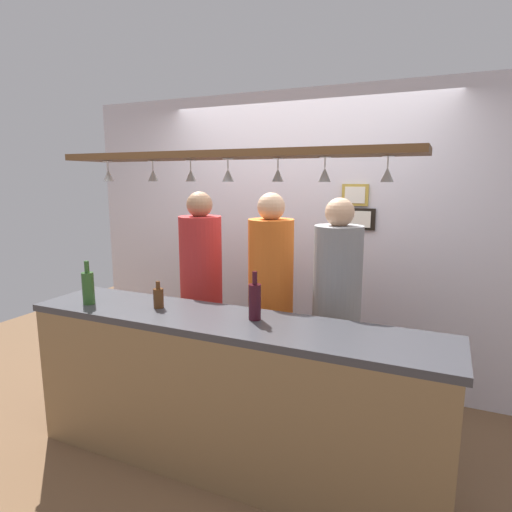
# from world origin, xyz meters

# --- Properties ---
(ground_plane) EXTENTS (8.00, 8.00, 0.00)m
(ground_plane) POSITION_xyz_m (0.00, 0.00, 0.00)
(ground_plane) COLOR brown
(back_wall) EXTENTS (4.40, 0.06, 2.60)m
(back_wall) POSITION_xyz_m (0.00, 1.10, 1.30)
(back_wall) COLOR silver
(back_wall) RESTS_ON ground_plane
(bar_counter) EXTENTS (2.70, 0.55, 0.99)m
(bar_counter) POSITION_xyz_m (0.00, -0.50, 0.67)
(bar_counter) COLOR #38383D
(bar_counter) RESTS_ON ground_plane
(overhead_glass_rack) EXTENTS (2.20, 0.36, 0.04)m
(overhead_glass_rack) POSITION_xyz_m (0.00, -0.30, 1.98)
(overhead_glass_rack) COLOR brown
(hanging_wineglass_far_left) EXTENTS (0.07, 0.07, 0.13)m
(hanging_wineglass_far_left) POSITION_xyz_m (-0.87, -0.35, 1.87)
(hanging_wineglass_far_left) COLOR silver
(hanging_wineglass_far_left) RESTS_ON overhead_glass_rack
(hanging_wineglass_left) EXTENTS (0.07, 0.07, 0.13)m
(hanging_wineglass_left) POSITION_xyz_m (-0.58, -0.25, 1.87)
(hanging_wineglass_left) COLOR silver
(hanging_wineglass_left) RESTS_ON overhead_glass_rack
(hanging_wineglass_center_left) EXTENTS (0.07, 0.07, 0.13)m
(hanging_wineglass_center_left) POSITION_xyz_m (-0.30, -0.24, 1.87)
(hanging_wineglass_center_left) COLOR silver
(hanging_wineglass_center_left) RESTS_ON overhead_glass_rack
(hanging_wineglass_center) EXTENTS (0.07, 0.07, 0.13)m
(hanging_wineglass_center) POSITION_xyz_m (0.02, -0.33, 1.87)
(hanging_wineglass_center) COLOR silver
(hanging_wineglass_center) RESTS_ON overhead_glass_rack
(hanging_wineglass_center_right) EXTENTS (0.07, 0.07, 0.13)m
(hanging_wineglass_center_right) POSITION_xyz_m (0.29, -0.24, 1.87)
(hanging_wineglass_center_right) COLOR silver
(hanging_wineglass_center_right) RESTS_ON overhead_glass_rack
(hanging_wineglass_right) EXTENTS (0.07, 0.07, 0.13)m
(hanging_wineglass_right) POSITION_xyz_m (0.58, -0.30, 1.87)
(hanging_wineglass_right) COLOR silver
(hanging_wineglass_right) RESTS_ON overhead_glass_rack
(hanging_wineglass_far_right) EXTENTS (0.07, 0.07, 0.13)m
(hanging_wineglass_far_right) POSITION_xyz_m (0.90, -0.26, 1.87)
(hanging_wineglass_far_right) COLOR silver
(hanging_wineglass_far_right) RESTS_ON overhead_glass_rack
(person_left_red_shirt) EXTENTS (0.34, 0.34, 1.74)m
(person_left_red_shirt) POSITION_xyz_m (-0.59, 0.33, 1.05)
(person_left_red_shirt) COLOR #2D334C
(person_left_red_shirt) RESTS_ON ground_plane
(person_middle_orange_shirt) EXTENTS (0.34, 0.34, 1.74)m
(person_middle_orange_shirt) POSITION_xyz_m (0.02, 0.33, 1.05)
(person_middle_orange_shirt) COLOR #2D334C
(person_middle_orange_shirt) RESTS_ON ground_plane
(person_right_grey_shirt) EXTENTS (0.34, 0.34, 1.71)m
(person_right_grey_shirt) POSITION_xyz_m (0.52, 0.33, 1.04)
(person_right_grey_shirt) COLOR #2D334C
(person_right_grey_shirt) RESTS_ON ground_plane
(bottle_wine_dark_red) EXTENTS (0.08, 0.08, 0.30)m
(bottle_wine_dark_red) POSITION_xyz_m (0.17, -0.29, 1.11)
(bottle_wine_dark_red) COLOR #380F19
(bottle_wine_dark_red) RESTS_ON bar_counter
(bottle_champagne_green) EXTENTS (0.08, 0.08, 0.30)m
(bottle_champagne_green) POSITION_xyz_m (-1.01, -0.45, 1.11)
(bottle_champagne_green) COLOR #2D5623
(bottle_champagne_green) RESTS_ON bar_counter
(bottle_beer_brown_stubby) EXTENTS (0.07, 0.07, 0.18)m
(bottle_beer_brown_stubby) POSITION_xyz_m (-0.52, -0.33, 1.06)
(bottle_beer_brown_stubby) COLOR #512D14
(bottle_beer_brown_stubby) RESTS_ON bar_counter
(picture_frame_upper_small) EXTENTS (0.22, 0.02, 0.18)m
(picture_frame_upper_small) POSITION_xyz_m (0.48, 1.06, 1.71)
(picture_frame_upper_small) COLOR #B29338
(picture_frame_upper_small) RESTS_ON back_wall
(picture_frame_lower_pair) EXTENTS (0.30, 0.02, 0.18)m
(picture_frame_lower_pair) POSITION_xyz_m (0.50, 1.06, 1.51)
(picture_frame_lower_pair) COLOR black
(picture_frame_lower_pair) RESTS_ON back_wall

